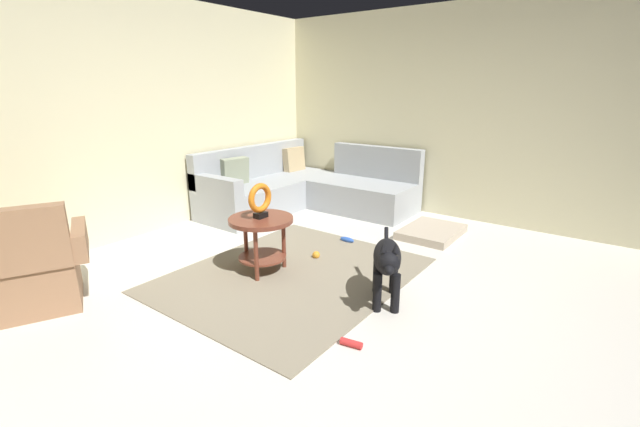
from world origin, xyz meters
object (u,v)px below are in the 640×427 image
dog_bed_mat (432,232)px  side_table (261,230)px  dog_toy_rope (351,343)px  dog_toy_bone (347,240)px  dog_toy_ball (316,255)px  dog (387,261)px  armchair (33,271)px  torus_sculpture (260,200)px  sectional_couch (304,189)px

dog_bed_mat → side_table: bearing=155.0°
dog_toy_rope → dog_toy_bone: 2.02m
dog_toy_ball → dog: bearing=-112.8°
armchair → torus_sculpture: bearing=-6.0°
torus_sculpture → dog: bearing=-84.3°
sectional_couch → dog: size_ratio=2.95×
side_table → dog: 1.25m
dog → dog_toy_ball: bearing=-52.2°
side_table → sectional_couch: bearing=28.2°
sectional_couch → dog_toy_ball: (-1.38, -1.26, -0.25)m
dog_toy_ball → sectional_couch: bearing=42.3°
side_table → dog_bed_mat: size_ratio=0.75×
armchair → dog_bed_mat: 3.97m
armchair → dog_toy_bone: bearing=2.0°
side_table → dog: (0.13, -1.25, -0.04)m
sectional_couch → dog_toy_rope: (-2.47, -2.38, -0.26)m
sectional_couch → dog: sectional_couch is taller
dog_toy_ball → dog_toy_rope: dog_toy_ball is taller
armchair → dog_bed_mat: armchair is taller
armchair → side_table: armchair is taller
dog_toy_ball → dog_toy_bone: size_ratio=0.43×
sectional_couch → torus_sculpture: 2.24m
dog_toy_bone → dog: bearing=-134.8°
armchair → dog_toy_rope: size_ratio=6.36×
armchair → dog: size_ratio=1.28×
dog_toy_rope → sectional_couch: bearing=43.9°
armchair → dog_bed_mat: size_ratio=1.22×
dog → dog_toy_rope: 0.75m
side_table → dog_toy_bone: size_ratio=3.33×
side_table → dog_toy_ball: (0.56, -0.22, -0.38)m
armchair → side_table: (1.57, -0.95, 0.09)m
dog_toy_rope → dog_toy_bone: bearing=33.7°
dog_toy_rope → dog: bearing=7.9°
torus_sculpture → dog_toy_ball: bearing=-21.4°
armchair → sectional_couch: bearing=26.8°
armchair → dog: bearing=-27.1°
armchair → dog_toy_ball: size_ratio=12.54×
dog_bed_mat → dog_toy_ball: bearing=153.6°
dog_bed_mat → torus_sculpture: bearing=155.0°
dog_bed_mat → dog: (-1.81, -0.35, 0.33)m
sectional_couch → armchair: bearing=-178.6°
dog_bed_mat → dog_toy_ball: 1.54m
sectional_couch → dog_toy_ball: 1.89m
dog_toy_ball → dog_toy_bone: bearing=0.2°
sectional_couch → armchair: 3.51m
side_table → dog_bed_mat: (1.93, -0.90, -0.37)m
torus_sculpture → armchair: bearing=148.6°
torus_sculpture → dog_bed_mat: bearing=-25.0°
armchair → side_table: 1.84m
dog_bed_mat → dog_toy_rope: bearing=-170.0°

